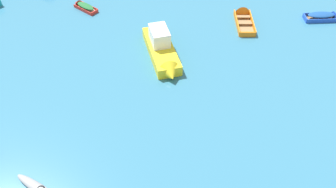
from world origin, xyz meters
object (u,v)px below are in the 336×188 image
motor_launch_yellow_back_row_center (163,51)px  rowboat_red_outer_right (83,6)px  rowboat_blue_back_row_right (326,17)px  rowboat_orange_cluster_inner (243,16)px

motor_launch_yellow_back_row_center → rowboat_red_outer_right: size_ratio=2.28×
rowboat_red_outer_right → rowboat_blue_back_row_right: bearing=7.4°
rowboat_orange_cluster_inner → rowboat_red_outer_right: rowboat_orange_cluster_inner is taller
rowboat_orange_cluster_inner → rowboat_blue_back_row_right: rowboat_orange_cluster_inner is taller
rowboat_blue_back_row_right → motor_launch_yellow_back_row_center: (-12.69, -8.27, 0.36)m
rowboat_orange_cluster_inner → rowboat_red_outer_right: (-14.32, -1.37, 0.02)m
rowboat_blue_back_row_right → motor_launch_yellow_back_row_center: bearing=-146.9°
rowboat_blue_back_row_right → rowboat_red_outer_right: 21.59m
motor_launch_yellow_back_row_center → rowboat_blue_back_row_right: bearing=33.1°
rowboat_blue_back_row_right → rowboat_red_outer_right: size_ratio=1.20×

